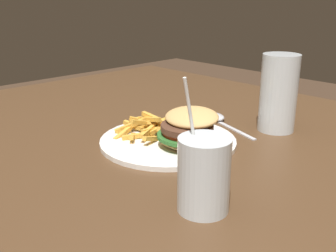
{
  "coord_description": "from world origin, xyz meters",
  "views": [
    {
      "loc": [
        0.53,
        -0.59,
        1.02
      ],
      "look_at": [
        -0.03,
        -0.04,
        0.76
      ],
      "focal_mm": 42.0,
      "sensor_mm": 36.0,
      "label": 1
    }
  ],
  "objects_px": {
    "spoon": "(215,118)",
    "meal_plate_near": "(176,135)",
    "beer_glass": "(278,95)",
    "juice_glass": "(204,176)"
  },
  "relations": [
    {
      "from": "spoon",
      "to": "meal_plate_near",
      "type": "bearing_deg",
      "value": 121.75
    },
    {
      "from": "meal_plate_near",
      "to": "beer_glass",
      "type": "relative_size",
      "value": 1.64
    },
    {
      "from": "meal_plate_near",
      "to": "beer_glass",
      "type": "distance_m",
      "value": 0.26
    },
    {
      "from": "meal_plate_near",
      "to": "juice_glass",
      "type": "xyz_separation_m",
      "value": [
        0.21,
        -0.15,
        0.03
      ]
    },
    {
      "from": "beer_glass",
      "to": "juice_glass",
      "type": "relative_size",
      "value": 0.89
    },
    {
      "from": "beer_glass",
      "to": "meal_plate_near",
      "type": "bearing_deg",
      "value": -111.09
    },
    {
      "from": "meal_plate_near",
      "to": "juice_glass",
      "type": "bearing_deg",
      "value": -36.13
    },
    {
      "from": "spoon",
      "to": "beer_glass",
      "type": "bearing_deg",
      "value": -143.75
    },
    {
      "from": "beer_glass",
      "to": "spoon",
      "type": "relative_size",
      "value": 0.91
    },
    {
      "from": "beer_glass",
      "to": "juice_glass",
      "type": "distance_m",
      "value": 0.41
    }
  ]
}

